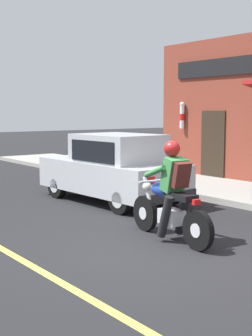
% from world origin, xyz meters
% --- Properties ---
extents(ground_plane, '(80.00, 80.00, 0.00)m').
position_xyz_m(ground_plane, '(0.00, 0.00, 0.00)').
color(ground_plane, black).
extents(sidewalk_curb, '(2.60, 22.00, 0.14)m').
position_xyz_m(sidewalk_curb, '(4.75, 3.00, 0.07)').
color(sidewalk_curb, '#9E9B93').
rests_on(sidewalk_curb, ground).
extents(motorcycle_with_rider, '(0.61, 2.02, 1.62)m').
position_xyz_m(motorcycle_with_rider, '(0.57, 0.22, 0.68)').
color(motorcycle_with_rider, black).
rests_on(motorcycle_with_rider, ground).
extents(car_hatchback, '(1.80, 3.85, 1.57)m').
position_xyz_m(car_hatchback, '(1.76, 3.41, 0.77)').
color(car_hatchback, black).
rests_on(car_hatchback, ground).
extents(traffic_cone, '(0.36, 0.36, 0.60)m').
position_xyz_m(traffic_cone, '(5.47, 5.68, 0.43)').
color(traffic_cone, black).
rests_on(traffic_cone, sidewalk_curb).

